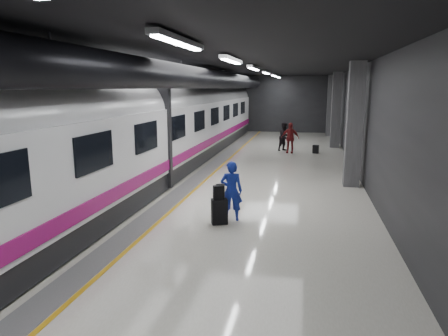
# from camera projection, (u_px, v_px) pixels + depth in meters

# --- Properties ---
(ground) EXTENTS (40.00, 40.00, 0.00)m
(ground) POSITION_uv_depth(u_px,v_px,m) (220.00, 193.00, 13.84)
(ground) COLOR silver
(ground) RESTS_ON ground
(platform_hall) EXTENTS (10.02, 40.02, 4.51)m
(platform_hall) POSITION_uv_depth(u_px,v_px,m) (217.00, 89.00, 14.12)
(platform_hall) COLOR black
(platform_hall) RESTS_ON ground
(train) EXTENTS (3.05, 38.00, 4.05)m
(train) POSITION_uv_depth(u_px,v_px,m) (130.00, 131.00, 14.09)
(train) COLOR black
(train) RESTS_ON ground
(traveler_main) EXTENTS (0.65, 0.47, 1.65)m
(traveler_main) POSITION_uv_depth(u_px,v_px,m) (231.00, 191.00, 10.83)
(traveler_main) COLOR #181DB8
(traveler_main) RESTS_ON ground
(suitcase_main) EXTENTS (0.49, 0.40, 0.68)m
(suitcase_main) POSITION_uv_depth(u_px,v_px,m) (219.00, 211.00, 10.63)
(suitcase_main) COLOR black
(suitcase_main) RESTS_ON ground
(shoulder_bag) EXTENTS (0.32, 0.26, 0.37)m
(shoulder_bag) POSITION_uv_depth(u_px,v_px,m) (219.00, 192.00, 10.52)
(shoulder_bag) COLOR black
(shoulder_bag) RESTS_ON suitcase_main
(traveler_far_a) EXTENTS (1.00, 1.00, 1.63)m
(traveler_far_a) POSITION_uv_depth(u_px,v_px,m) (285.00, 137.00, 22.89)
(traveler_far_a) COLOR black
(traveler_far_a) RESTS_ON ground
(traveler_far_b) EXTENTS (1.01, 0.48, 1.69)m
(traveler_far_b) POSITION_uv_depth(u_px,v_px,m) (290.00, 138.00, 22.14)
(traveler_far_b) COLOR maroon
(traveler_far_b) RESTS_ON ground
(suitcase_far) EXTENTS (0.36, 0.28, 0.47)m
(suitcase_far) POSITION_uv_depth(u_px,v_px,m) (316.00, 149.00, 22.09)
(suitcase_far) COLOR black
(suitcase_far) RESTS_ON ground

